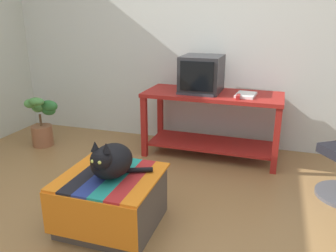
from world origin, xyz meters
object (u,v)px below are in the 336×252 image
(potted_plant, at_px, (42,123))
(stapler, at_px, (238,97))
(keyboard, at_px, (197,93))
(tv_monitor, at_px, (202,74))
(cat, at_px, (111,161))
(book, at_px, (246,95))
(desk, at_px, (212,113))
(ottoman_with_blanket, at_px, (112,200))

(potted_plant, xyz_separation_m, stapler, (2.26, 0.14, 0.45))
(keyboard, height_order, potted_plant, keyboard)
(tv_monitor, relative_size, cat, 1.18)
(keyboard, distance_m, potted_plant, 1.89)
(keyboard, height_order, cat, keyboard)
(keyboard, xyz_separation_m, book, (0.50, 0.08, 0.00))
(desk, bearing_deg, tv_monitor, 166.53)
(tv_monitor, bearing_deg, cat, -99.42)
(tv_monitor, xyz_separation_m, book, (0.48, -0.08, -0.17))
(keyboard, xyz_separation_m, stapler, (0.44, -0.05, 0.01))
(desk, height_order, stapler, stapler)
(ottoman_with_blanket, bearing_deg, book, 62.14)
(desk, bearing_deg, book, -7.30)
(desk, relative_size, keyboard, 3.68)
(cat, bearing_deg, keyboard, 81.62)
(stapler, bearing_deg, keyboard, 171.89)
(cat, distance_m, potted_plant, 2.01)
(cat, bearing_deg, stapler, 65.35)
(keyboard, relative_size, potted_plant, 0.65)
(potted_plant, bearing_deg, keyboard, 5.93)
(tv_monitor, distance_m, book, 0.52)
(book, bearing_deg, keyboard, -164.74)
(potted_plant, bearing_deg, cat, -38.71)
(desk, distance_m, keyboard, 0.31)
(tv_monitor, bearing_deg, ottoman_with_blanket, -100.29)
(book, xyz_separation_m, stapler, (-0.06, -0.13, 0.01))
(ottoman_with_blanket, relative_size, potted_plant, 1.12)
(desk, xyz_separation_m, tv_monitor, (-0.13, 0.03, 0.42))
(tv_monitor, relative_size, ottoman_with_blanket, 0.69)
(tv_monitor, distance_m, ottoman_with_blanket, 1.76)
(cat, distance_m, stapler, 1.57)
(book, relative_size, stapler, 2.50)
(tv_monitor, bearing_deg, keyboard, -93.81)
(cat, relative_size, potted_plant, 0.65)
(cat, height_order, potted_plant, cat)
(tv_monitor, height_order, ottoman_with_blanket, tv_monitor)
(book, bearing_deg, tv_monitor, 175.94)
(desk, bearing_deg, ottoman_with_blanket, -105.16)
(keyboard, relative_size, stapler, 3.64)
(potted_plant, bearing_deg, book, 6.71)
(tv_monitor, bearing_deg, book, -9.02)
(tv_monitor, relative_size, book, 1.74)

